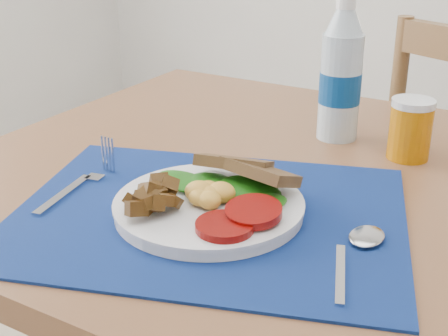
% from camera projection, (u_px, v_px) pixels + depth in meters
% --- Properties ---
extents(table, '(1.40, 0.90, 0.75)m').
position_uv_depth(table, '(402.00, 251.00, 0.91)').
color(table, brown).
rests_on(table, ground).
extents(placemat, '(0.61, 0.54, 0.00)m').
position_uv_depth(placemat, '(209.00, 214.00, 0.83)').
color(placemat, '#041132').
rests_on(placemat, table).
extents(breakfast_plate, '(0.25, 0.25, 0.06)m').
position_uv_depth(breakfast_plate, '(204.00, 201.00, 0.82)').
color(breakfast_plate, silver).
rests_on(breakfast_plate, placemat).
extents(fork, '(0.04, 0.19, 0.00)m').
position_uv_depth(fork, '(84.00, 183.00, 0.91)').
color(fork, '#B2B5BA').
rests_on(fork, placemat).
extents(spoon, '(0.05, 0.18, 0.01)m').
position_uv_depth(spoon, '(359.00, 248.00, 0.74)').
color(spoon, '#B2B5BA').
rests_on(spoon, placemat).
extents(water_bottle, '(0.07, 0.07, 0.24)m').
position_uv_depth(water_bottle, '(341.00, 78.00, 1.06)').
color(water_bottle, '#ADBFCC').
rests_on(water_bottle, table).
extents(juice_glass, '(0.07, 0.07, 0.09)m').
position_uv_depth(juice_glass, '(410.00, 131.00, 1.00)').
color(juice_glass, '#B86604').
rests_on(juice_glass, table).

